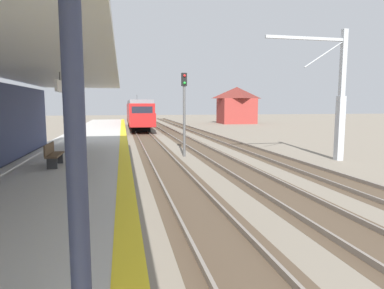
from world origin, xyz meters
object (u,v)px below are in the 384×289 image
at_px(distant_trackside_house, 237,105).
at_px(approaching_train, 139,113).
at_px(rail_signal_post, 184,106).
at_px(catenary_pylon_far_side, 337,99).
at_px(platform_bench, 53,154).

bearing_deg(distant_trackside_house, approaching_train, -151.24).
height_order(approaching_train, rail_signal_post, rail_signal_post).
bearing_deg(catenary_pylon_far_side, platform_bench, -165.78).
height_order(approaching_train, distant_trackside_house, distant_trackside_house).
bearing_deg(approaching_train, platform_bench, -98.39).
bearing_deg(distant_trackside_house, platform_bench, -117.86).
xyz_separation_m(rail_signal_post, distant_trackside_house, (16.02, 35.49, 0.14)).
height_order(catenary_pylon_far_side, platform_bench, catenary_pylon_far_side).
height_order(catenary_pylon_far_side, distant_trackside_house, catenary_pylon_far_side).
relative_size(rail_signal_post, distant_trackside_house, 0.79).
bearing_deg(rail_signal_post, distant_trackside_house, 65.70).
xyz_separation_m(approaching_train, catenary_pylon_far_side, (9.93, -29.07, 1.43)).
xyz_separation_m(catenary_pylon_far_side, distant_trackside_house, (7.68, 38.73, -0.27)).
xyz_separation_m(rail_signal_post, platform_bench, (-6.42, -6.98, -1.82)).
height_order(rail_signal_post, catenary_pylon_far_side, catenary_pylon_far_side).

